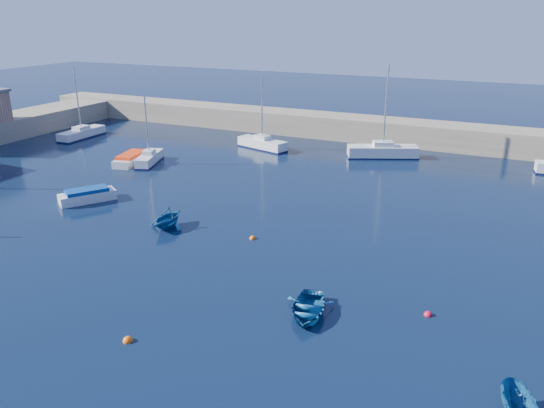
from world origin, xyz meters
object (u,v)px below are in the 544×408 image
at_px(motorboat_2, 131,158).
at_px(dinghy_center, 308,309).
at_px(sailboat_5, 262,143).
at_px(motorboat_1, 87,195).
at_px(sailboat_4, 82,133).
at_px(sailboat_3, 149,158).
at_px(sailboat_6, 383,151).
at_px(dinghy_left, 167,217).

bearing_deg(motorboat_2, dinghy_center, -48.18).
relative_size(sailboat_5, motorboat_1, 1.80).
height_order(sailboat_4, motorboat_1, sailboat_4).
relative_size(sailboat_3, dinghy_center, 1.90).
height_order(sailboat_4, sailboat_5, sailboat_4).
bearing_deg(sailboat_4, sailboat_6, 9.46).
relative_size(motorboat_1, dinghy_center, 1.26).
relative_size(sailboat_6, dinghy_center, 2.69).
bearing_deg(motorboat_1, sailboat_4, 167.93).
bearing_deg(sailboat_3, sailboat_6, 12.15).
distance_m(sailboat_3, sailboat_6, 23.95).
height_order(sailboat_3, motorboat_1, sailboat_3).
distance_m(sailboat_3, motorboat_2, 1.89).
bearing_deg(sailboat_5, motorboat_2, 155.22).
distance_m(sailboat_5, dinghy_center, 34.35).
relative_size(sailboat_4, motorboat_2, 1.62).
height_order(sailboat_4, sailboat_6, sailboat_6).
bearing_deg(sailboat_3, sailboat_5, 34.90).
height_order(sailboat_5, motorboat_1, sailboat_5).
xyz_separation_m(sailboat_4, sailboat_6, (35.12, 6.31, 0.11)).
relative_size(motorboat_1, motorboat_2, 0.86).
xyz_separation_m(sailboat_4, motorboat_2, (12.72, -6.50, -0.09)).
relative_size(sailboat_6, dinghy_left, 3.19).
xyz_separation_m(sailboat_3, sailboat_6, (20.60, 12.21, 0.13)).
relative_size(sailboat_5, dinghy_left, 2.69).
bearing_deg(sailboat_5, sailboat_6, -65.16).
bearing_deg(motorboat_1, dinghy_center, 12.73).
bearing_deg(dinghy_center, sailboat_6, 84.79).
bearing_deg(dinghy_center, motorboat_1, 146.96).
xyz_separation_m(sailboat_6, dinghy_center, (4.06, -31.79, -0.31)).
bearing_deg(dinghy_center, dinghy_left, 141.20).
height_order(sailboat_3, dinghy_left, sailboat_3).
bearing_deg(dinghy_left, sailboat_6, 71.45).
distance_m(sailboat_3, motorboat_1, 11.51).
relative_size(sailboat_4, dinghy_left, 2.83).
xyz_separation_m(motorboat_2, dinghy_center, (26.45, -18.99, -0.11)).
bearing_deg(motorboat_1, motorboat_2, 144.91).
distance_m(sailboat_6, dinghy_center, 32.05).
bearing_deg(sailboat_6, sailboat_4, 76.45).
xyz_separation_m(sailboat_3, sailboat_4, (-14.52, 5.91, 0.02)).
bearing_deg(sailboat_5, dinghy_center, -134.04).
bearing_deg(sailboat_6, dinghy_center, 163.55).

